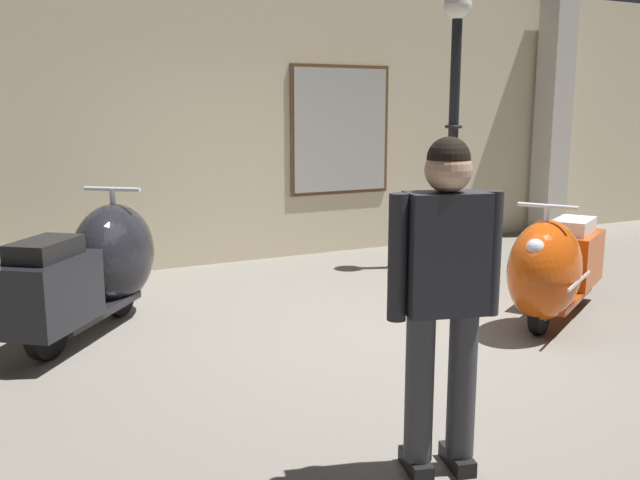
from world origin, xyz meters
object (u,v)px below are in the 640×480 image
Objects in this scene: lamppost at (454,115)px; visitor_0 at (444,285)px; scooter_0 at (96,267)px; scooter_1 at (553,268)px.

visitor_0 is at bearing -127.56° from lamppost.
lamppost is at bearing -22.90° from visitor_0.
scooter_0 reaches higher than scooter_1.
lamppost is (0.52, 2.08, 1.21)m from scooter_1.
lamppost reaches higher than scooter_0.
visitor_0 reaches higher than scooter_0.
visitor_0 is at bearing 3.55° from scooter_1.
lamppost reaches higher than visitor_0.
lamppost is 4.63m from visitor_0.
scooter_0 is 4.11m from lamppost.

